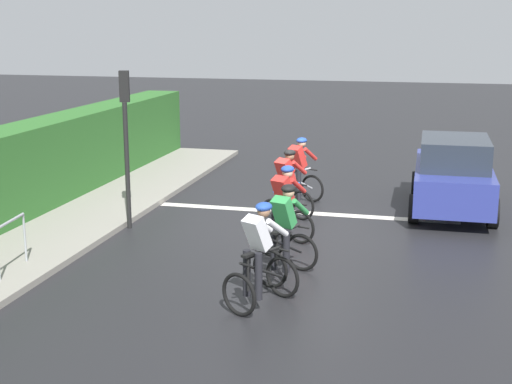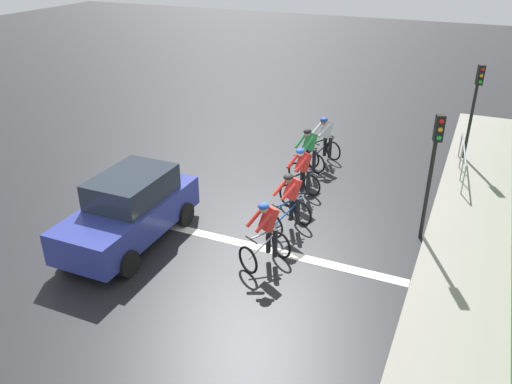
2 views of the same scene
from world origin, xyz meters
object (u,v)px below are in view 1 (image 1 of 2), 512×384
car_navy (453,175)px  traffic_light_near_crossing (126,125)px  cyclist_lead (260,258)px  cyclist_mid (284,210)px  cyclist_trailing (299,174)px  cyclist_fourth (287,189)px  cyclist_second (285,235)px

car_navy → traffic_light_near_crossing: traffic_light_near_crossing is taller
cyclist_lead → cyclist_mid: 2.92m
cyclist_mid → traffic_light_near_crossing: traffic_light_near_crossing is taller
cyclist_lead → cyclist_mid: bearing=-85.8°
cyclist_trailing → cyclist_fourth: bearing=91.7°
cyclist_trailing → car_navy: car_navy is taller
traffic_light_near_crossing → cyclist_second: bearing=148.6°
car_navy → traffic_light_near_crossing: (6.75, 3.06, 1.35)m
cyclist_trailing → traffic_light_near_crossing: 4.41m
cyclist_fourth → cyclist_mid: bearing=100.1°
cyclist_lead → cyclist_mid: same height
cyclist_second → traffic_light_near_crossing: size_ratio=0.50×
cyclist_mid → car_navy: car_navy is taller
cyclist_trailing → car_navy: (-3.55, -0.38, 0.08)m
cyclist_lead → car_navy: bearing=-113.8°
cyclist_trailing → car_navy: size_ratio=0.40×
cyclist_fourth → car_navy: car_navy is taller
cyclist_mid → cyclist_second: bearing=102.2°
cyclist_mid → traffic_light_near_crossing: bearing=-12.4°
cyclist_fourth → traffic_light_near_crossing: bearing=16.8°
car_navy → cyclist_mid: bearing=50.3°
car_navy → traffic_light_near_crossing: size_ratio=1.23×
cyclist_mid → cyclist_trailing: same height
cyclist_fourth → car_navy: size_ratio=0.40×
cyclist_second → car_navy: bearing=-117.5°
cyclist_mid → traffic_light_near_crossing: (3.56, -0.78, 1.43)m
traffic_light_near_crossing → cyclist_lead: bearing=135.7°
cyclist_lead → traffic_light_near_crossing: 5.47m
cyclist_second → car_navy: (-2.84, -5.45, 0.08)m
cyclist_second → cyclist_trailing: same height
cyclist_mid → car_navy: 4.99m
cyclist_fourth → cyclist_lead: bearing=96.5°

